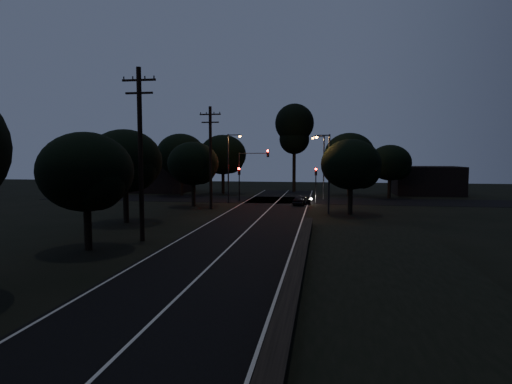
% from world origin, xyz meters
% --- Properties ---
extents(ground, '(160.00, 160.00, 0.00)m').
position_xyz_m(ground, '(0.00, 0.00, 0.00)').
color(ground, black).
extents(road_surface, '(60.00, 70.00, 0.03)m').
position_xyz_m(road_surface, '(0.00, 31.12, 0.01)').
color(road_surface, black).
rests_on(road_surface, ground).
extents(retaining_wall, '(6.93, 26.00, 1.60)m').
position_xyz_m(retaining_wall, '(7.74, 3.00, 0.62)').
color(retaining_wall, black).
rests_on(retaining_wall, ground).
extents(utility_pole_mid, '(2.20, 0.30, 11.00)m').
position_xyz_m(utility_pole_mid, '(-6.00, 15.00, 5.74)').
color(utility_pole_mid, black).
rests_on(utility_pole_mid, ground).
extents(utility_pole_far, '(2.20, 0.30, 10.50)m').
position_xyz_m(utility_pole_far, '(-6.00, 32.00, 5.48)').
color(utility_pole_far, black).
rests_on(utility_pole_far, ground).
extents(tree_left_b, '(5.38, 5.38, 6.84)m').
position_xyz_m(tree_left_b, '(-7.81, 11.89, 4.44)').
color(tree_left_b, black).
rests_on(tree_left_b, ground).
extents(tree_left_c, '(6.04, 6.04, 7.63)m').
position_xyz_m(tree_left_c, '(-10.29, 21.88, 4.93)').
color(tree_left_c, black).
rests_on(tree_left_c, ground).
extents(tree_left_d, '(5.53, 5.53, 7.01)m').
position_xyz_m(tree_left_d, '(-8.30, 33.89, 4.54)').
color(tree_left_d, black).
rests_on(tree_left_d, ground).
extents(tree_far_nw, '(6.75, 6.75, 8.55)m').
position_xyz_m(tree_far_nw, '(-8.76, 49.86, 5.54)').
color(tree_far_nw, black).
rests_on(tree_far_nw, ground).
extents(tree_far_w, '(6.71, 6.71, 8.55)m').
position_xyz_m(tree_far_w, '(-13.76, 45.86, 5.56)').
color(tree_far_w, black).
rests_on(tree_far_w, ground).
extents(tree_far_ne, '(6.86, 6.86, 8.68)m').
position_xyz_m(tree_far_ne, '(9.24, 49.86, 5.61)').
color(tree_far_ne, black).
rests_on(tree_far_ne, ground).
extents(tree_far_e, '(5.46, 5.46, 6.93)m').
position_xyz_m(tree_far_e, '(14.19, 46.89, 4.49)').
color(tree_far_e, black).
rests_on(tree_far_e, ground).
extents(tree_right_a, '(5.55, 5.55, 7.06)m').
position_xyz_m(tree_right_a, '(8.20, 29.89, 4.58)').
color(tree_right_a, black).
rests_on(tree_right_a, ground).
extents(tall_pine, '(5.90, 5.90, 13.41)m').
position_xyz_m(tall_pine, '(1.00, 55.00, 9.66)').
color(tall_pine, black).
rests_on(tall_pine, ground).
extents(building_left, '(10.00, 8.00, 4.40)m').
position_xyz_m(building_left, '(-20.00, 52.00, 2.20)').
color(building_left, black).
rests_on(building_left, ground).
extents(building_right, '(9.00, 7.00, 4.00)m').
position_xyz_m(building_right, '(20.00, 53.00, 2.00)').
color(building_right, black).
rests_on(building_right, ground).
extents(signal_left, '(0.28, 0.35, 4.10)m').
position_xyz_m(signal_left, '(-4.60, 39.99, 2.84)').
color(signal_left, black).
rests_on(signal_left, ground).
extents(signal_right, '(0.28, 0.35, 4.10)m').
position_xyz_m(signal_right, '(4.60, 39.99, 2.84)').
color(signal_right, black).
rests_on(signal_right, ground).
extents(signal_mast, '(3.70, 0.35, 6.25)m').
position_xyz_m(signal_mast, '(-2.91, 39.99, 4.34)').
color(signal_mast, black).
rests_on(signal_mast, ground).
extents(streetlight_a, '(1.66, 0.26, 8.00)m').
position_xyz_m(streetlight_a, '(-5.31, 38.00, 4.64)').
color(streetlight_a, black).
rests_on(streetlight_a, ground).
extents(streetlight_b, '(1.66, 0.26, 8.00)m').
position_xyz_m(streetlight_b, '(5.31, 44.00, 4.64)').
color(streetlight_b, black).
rests_on(streetlight_b, ground).
extents(streetlight_c, '(1.46, 0.26, 7.50)m').
position_xyz_m(streetlight_c, '(5.83, 30.00, 4.35)').
color(streetlight_c, black).
rests_on(streetlight_c, ground).
extents(car, '(2.18, 3.53, 1.12)m').
position_xyz_m(car, '(3.11, 36.99, 0.56)').
color(car, black).
rests_on(car, ground).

